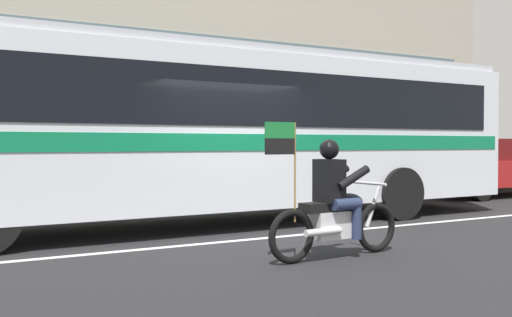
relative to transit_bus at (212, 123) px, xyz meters
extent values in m
plane|color=black|center=(-0.19, -1.19, -1.88)|extent=(60.00, 60.00, 0.00)
cube|color=gray|center=(-0.19, 3.91, -1.81)|extent=(28.00, 3.80, 0.15)
cube|color=silver|center=(-0.19, -1.79, -1.88)|extent=(26.60, 0.14, 0.01)
cube|color=#4C606B|center=(-0.19, 5.77, 2.10)|extent=(25.76, 0.10, 1.40)
cube|color=silver|center=(0.00, 0.01, -0.15)|extent=(12.83, 2.75, 2.70)
cube|color=black|center=(0.00, 0.01, 0.40)|extent=(11.81, 2.78, 0.96)
cube|color=#0F7247|center=(0.00, 0.01, -0.35)|extent=(12.58, 2.78, 0.28)
cube|color=#ADB1BA|center=(0.00, 0.01, 1.26)|extent=(12.57, 2.62, 0.16)
cylinder|color=black|center=(3.52, -1.17, -1.36)|extent=(1.04, 0.30, 1.04)
torus|color=black|center=(0.84, -3.57, -1.54)|extent=(0.69, 0.13, 0.69)
torus|color=black|center=(-0.61, -3.65, -1.54)|extent=(0.69, 0.13, 0.69)
cube|color=silver|center=(0.07, -3.61, -1.44)|extent=(0.66, 0.32, 0.36)
ellipsoid|color=black|center=(0.32, -3.60, -1.16)|extent=(0.50, 0.31, 0.24)
cube|color=black|center=(-0.13, -3.63, -1.20)|extent=(0.57, 0.29, 0.12)
cylinder|color=silver|center=(0.78, -3.57, -1.24)|extent=(0.28, 0.07, 0.58)
cylinder|color=silver|center=(0.70, -3.58, -0.92)|extent=(0.08, 0.64, 0.04)
cylinder|color=silver|center=(-0.22, -3.79, -1.49)|extent=(0.55, 0.12, 0.09)
cube|color=black|center=(0.00, -3.62, -0.86)|extent=(0.30, 0.38, 0.56)
sphere|color=black|center=(0.00, -3.62, -0.45)|extent=(0.26, 0.26, 0.26)
cylinder|color=#232D4C|center=(0.13, -3.43, -1.16)|extent=(0.43, 0.17, 0.15)
cylinder|color=#232D4C|center=(0.31, -3.42, -1.40)|extent=(0.13, 0.13, 0.46)
cylinder|color=#232D4C|center=(0.15, -3.79, -1.16)|extent=(0.43, 0.17, 0.15)
cylinder|color=#232D4C|center=(0.33, -3.78, -1.40)|extent=(0.13, 0.13, 0.46)
cylinder|color=black|center=(0.22, -3.40, -0.82)|extent=(0.52, 0.14, 0.32)
cylinder|color=black|center=(0.25, -3.80, -0.82)|extent=(0.52, 0.14, 0.32)
cylinder|color=olive|center=(-0.56, -3.65, -0.73)|extent=(0.02, 0.02, 1.25)
cube|color=#197233|center=(-0.79, -3.66, -0.21)|extent=(0.44, 0.05, 0.20)
cube|color=black|center=(-0.79, -3.66, -0.41)|extent=(0.44, 0.05, 0.20)
cube|color=maroon|center=(9.34, 1.41, -1.20)|extent=(4.49, 1.93, 0.72)
cube|color=#560E0E|center=(9.12, 1.41, -0.54)|extent=(2.35, 1.65, 0.60)
cylinder|color=black|center=(7.97, 0.55, -1.56)|extent=(0.64, 0.22, 0.64)
cylinder|color=red|center=(-1.98, 2.65, -1.44)|extent=(0.22, 0.22, 0.58)
sphere|color=red|center=(-1.98, 2.65, -1.08)|extent=(0.20, 0.20, 0.20)
cylinder|color=red|center=(-1.98, 2.51, -1.42)|extent=(0.09, 0.10, 0.09)
camera|label=1|loc=(-4.52, -9.74, -0.37)|focal=40.63mm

